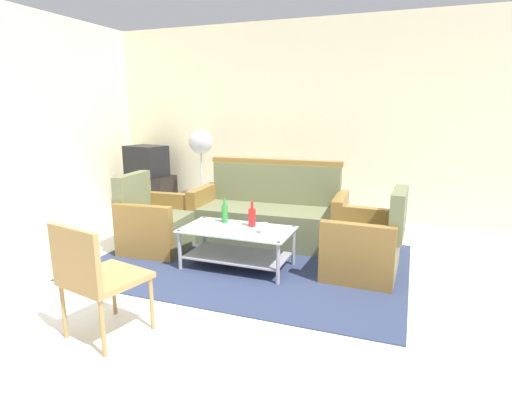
{
  "coord_description": "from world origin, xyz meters",
  "views": [
    {
      "loc": [
        1.39,
        -3.0,
        1.57
      ],
      "look_at": [
        -0.02,
        0.73,
        0.65
      ],
      "focal_mm": 29.14,
      "sensor_mm": 36.0,
      "label": 1
    }
  ],
  "objects_px": {
    "cup": "(264,228)",
    "coffee_table": "(237,242)",
    "armchair_right": "(366,246)",
    "television": "(146,161)",
    "armchair_left": "(156,225)",
    "pedestal_fan": "(201,147)",
    "bottle_green": "(225,213)",
    "couch": "(269,216)",
    "wicker_chair": "(94,273)",
    "bottle_red": "(252,217)",
    "tv_stand": "(148,192)"
  },
  "relations": [
    {
      "from": "bottle_green",
      "to": "cup",
      "type": "xyz_separation_m",
      "value": [
        0.52,
        -0.23,
        -0.05
      ]
    },
    {
      "from": "couch",
      "to": "cup",
      "type": "xyz_separation_m",
      "value": [
        0.28,
        -0.97,
        0.14
      ]
    },
    {
      "from": "bottle_red",
      "to": "pedestal_fan",
      "type": "height_order",
      "value": "pedestal_fan"
    },
    {
      "from": "bottle_green",
      "to": "pedestal_fan",
      "type": "height_order",
      "value": "pedestal_fan"
    },
    {
      "from": "armchair_right",
      "to": "pedestal_fan",
      "type": "bearing_deg",
      "value": 59.22
    },
    {
      "from": "bottle_red",
      "to": "television",
      "type": "distance_m",
      "value": 3.07
    },
    {
      "from": "wicker_chair",
      "to": "bottle_green",
      "type": "bearing_deg",
      "value": 96.96
    },
    {
      "from": "couch",
      "to": "pedestal_fan",
      "type": "bearing_deg",
      "value": -38.18
    },
    {
      "from": "television",
      "to": "pedestal_fan",
      "type": "relative_size",
      "value": 0.54
    },
    {
      "from": "armchair_left",
      "to": "television",
      "type": "distance_m",
      "value": 2.2
    },
    {
      "from": "armchair_left",
      "to": "television",
      "type": "xyz_separation_m",
      "value": [
        -1.3,
        1.71,
        0.47
      ]
    },
    {
      "from": "bottle_green",
      "to": "cup",
      "type": "distance_m",
      "value": 0.57
    },
    {
      "from": "bottle_red",
      "to": "cup",
      "type": "distance_m",
      "value": 0.27
    },
    {
      "from": "tv_stand",
      "to": "wicker_chair",
      "type": "xyz_separation_m",
      "value": [
        2.01,
        -3.48,
        0.23
      ]
    },
    {
      "from": "cup",
      "to": "coffee_table",
      "type": "bearing_deg",
      "value": 170.38
    },
    {
      "from": "cup",
      "to": "wicker_chair",
      "type": "distance_m",
      "value": 1.66
    },
    {
      "from": "wicker_chair",
      "to": "coffee_table",
      "type": "bearing_deg",
      "value": 88.71
    },
    {
      "from": "coffee_table",
      "to": "television",
      "type": "distance_m",
      "value": 3.1
    },
    {
      "from": "cup",
      "to": "couch",
      "type": "bearing_deg",
      "value": 105.99
    },
    {
      "from": "armchair_left",
      "to": "coffee_table",
      "type": "distance_m",
      "value": 1.11
    },
    {
      "from": "pedestal_fan",
      "to": "wicker_chair",
      "type": "xyz_separation_m",
      "value": [
        1.05,
        -3.53,
        -0.52
      ]
    },
    {
      "from": "bottle_green",
      "to": "bottle_red",
      "type": "relative_size",
      "value": 1.01
    },
    {
      "from": "armchair_right",
      "to": "television",
      "type": "distance_m",
      "value": 4.0
    },
    {
      "from": "bottle_red",
      "to": "tv_stand",
      "type": "distance_m",
      "value": 3.07
    },
    {
      "from": "bottle_red",
      "to": "armchair_left",
      "type": "bearing_deg",
      "value": 176.8
    },
    {
      "from": "pedestal_fan",
      "to": "coffee_table",
      "type": "bearing_deg",
      "value": -53.88
    },
    {
      "from": "couch",
      "to": "television",
      "type": "xyz_separation_m",
      "value": [
        -2.41,
        0.99,
        0.44
      ]
    },
    {
      "from": "armchair_right",
      "to": "bottle_red",
      "type": "relative_size",
      "value": 3.33
    },
    {
      "from": "cup",
      "to": "armchair_right",
      "type": "bearing_deg",
      "value": 19.07
    },
    {
      "from": "bottle_red",
      "to": "pedestal_fan",
      "type": "xyz_separation_m",
      "value": [
        -1.54,
        1.83,
        0.51
      ]
    },
    {
      "from": "armchair_right",
      "to": "pedestal_fan",
      "type": "xyz_separation_m",
      "value": [
        -2.65,
        1.69,
        0.73
      ]
    },
    {
      "from": "armchair_right",
      "to": "coffee_table",
      "type": "distance_m",
      "value": 1.25
    },
    {
      "from": "tv_stand",
      "to": "television",
      "type": "bearing_deg",
      "value": 76.32
    },
    {
      "from": "couch",
      "to": "bottle_red",
      "type": "xyz_separation_m",
      "value": [
        0.08,
        -0.79,
        0.19
      ]
    },
    {
      "from": "coffee_table",
      "to": "cup",
      "type": "distance_m",
      "value": 0.36
    },
    {
      "from": "armchair_right",
      "to": "wicker_chair",
      "type": "height_order",
      "value": "armchair_right"
    },
    {
      "from": "coffee_table",
      "to": "wicker_chair",
      "type": "bearing_deg",
      "value": -103.55
    },
    {
      "from": "coffee_table",
      "to": "bottle_red",
      "type": "distance_m",
      "value": 0.29
    },
    {
      "from": "television",
      "to": "wicker_chair",
      "type": "height_order",
      "value": "television"
    },
    {
      "from": "couch",
      "to": "cup",
      "type": "height_order",
      "value": "couch"
    },
    {
      "from": "couch",
      "to": "pedestal_fan",
      "type": "xyz_separation_m",
      "value": [
        -1.45,
        1.04,
        0.7
      ]
    },
    {
      "from": "cup",
      "to": "tv_stand",
      "type": "height_order",
      "value": "tv_stand"
    },
    {
      "from": "bottle_green",
      "to": "television",
      "type": "height_order",
      "value": "television"
    },
    {
      "from": "bottle_red",
      "to": "wicker_chair",
      "type": "relative_size",
      "value": 0.3
    },
    {
      "from": "bottle_green",
      "to": "tv_stand",
      "type": "xyz_separation_m",
      "value": [
        -2.17,
        1.74,
        -0.25
      ]
    },
    {
      "from": "couch",
      "to": "bottle_red",
      "type": "bearing_deg",
      "value": 93.51
    },
    {
      "from": "cup",
      "to": "television",
      "type": "bearing_deg",
      "value": 143.84
    },
    {
      "from": "couch",
      "to": "coffee_table",
      "type": "height_order",
      "value": "couch"
    },
    {
      "from": "bottle_green",
      "to": "television",
      "type": "relative_size",
      "value": 0.37
    },
    {
      "from": "couch",
      "to": "armchair_right",
      "type": "bearing_deg",
      "value": 148.81
    }
  ]
}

